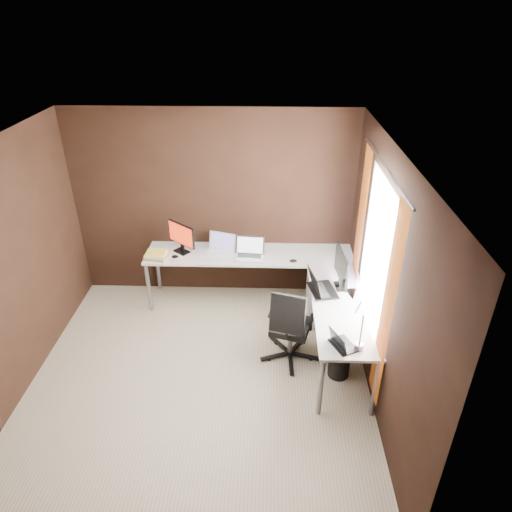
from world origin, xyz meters
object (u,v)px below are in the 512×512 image
Objects in this scene: monitor_right at (341,268)px; office_chair at (290,338)px; monitor_left at (181,236)px; laptop_black_big at (320,287)px; book_stack at (156,255)px; laptop_white at (221,249)px; laptop_silver at (249,253)px; wastebasket at (339,365)px; desk_lamp at (355,312)px; drawer_pedestal at (324,298)px; laptop_black_small at (341,343)px.

monitor_right reaches higher than office_chair.
monitor_right is at bearing 49.35° from office_chair.
laptop_black_big is at bearing 11.56° from monitor_left.
laptop_black_big is 2.11m from book_stack.
laptop_white is at bearing 143.20° from office_chair.
monitor_left is at bearing 178.27° from laptop_silver.
wastebasket is at bearing -9.97° from office_chair.
office_chair is (-0.54, 0.61, -0.83)m from desk_lamp.
book_stack is at bearing 174.53° from drawer_pedestal.
book_stack is at bearing 26.89° from laptop_black_small.
laptop_black_big is at bearing 123.85° from desk_lamp.
laptop_black_small reaches higher than wastebasket.
office_chair is at bearing 118.10° from laptop_black_big.
book_stack is (-1.17, -0.08, -0.01)m from laptop_silver.
monitor_right is 0.57× the size of office_chair.
desk_lamp is at bearing -34.23° from laptop_white.
laptop_black_small is at bearing -37.45° from book_stack.
office_chair is (0.49, -1.04, -0.51)m from laptop_silver.
laptop_black_big is (-0.13, -0.49, 0.48)m from drawer_pedestal.
drawer_pedestal is 0.70m from laptop_black_big.
laptop_white is 1.47m from laptop_black_big.
wastebasket is (1.39, -1.39, -0.65)m from laptop_white.
monitor_right reaches higher than laptop_black_small.
book_stack is at bearing -111.46° from monitor_left.
wastebasket is (1.89, -1.40, -0.82)m from monitor_left.
monitor_right is (0.10, -0.39, 0.68)m from drawer_pedestal.
laptop_silver is at bearing 163.60° from drawer_pedestal.
laptop_silver is (-0.95, 0.28, 0.48)m from drawer_pedestal.
laptop_silver is at bearing 32.28° from monitor_left.
desk_lamp is at bearing -178.62° from laptop_black_big.
desk_lamp is (1.03, -1.65, 0.33)m from laptop_silver.
laptop_silver is (0.87, -0.10, -0.17)m from monitor_left.
laptop_white is 2.27m from desk_lamp.
laptop_black_small is at bearing -6.05° from monitor_left.
drawer_pedestal is at bearing -5.47° from book_stack.
wastebasket is at bearing -171.47° from laptop_black_big.
drawer_pedestal is at bearing 26.98° from monitor_left.
laptop_white reaches higher than drawer_pedestal.
laptop_silver is 0.41× the size of office_chair.
wastebasket is at bearing -86.07° from drawer_pedestal.
laptop_silver reaches higher than wastebasket.
desk_lamp is 1.04m from wastebasket.
desk_lamp is at bearing -53.30° from laptop_silver.
laptop_black_big reaches higher than laptop_white.
laptop_black_small reaches higher than book_stack.
laptop_black_big is (-0.24, -0.09, -0.20)m from monitor_right.
drawer_pedestal is 1.46m from laptop_white.
monitor_left is 0.73× the size of monitor_right.
office_chair reaches higher than wastebasket.
monitor_right is at bearing -15.02° from book_stack.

